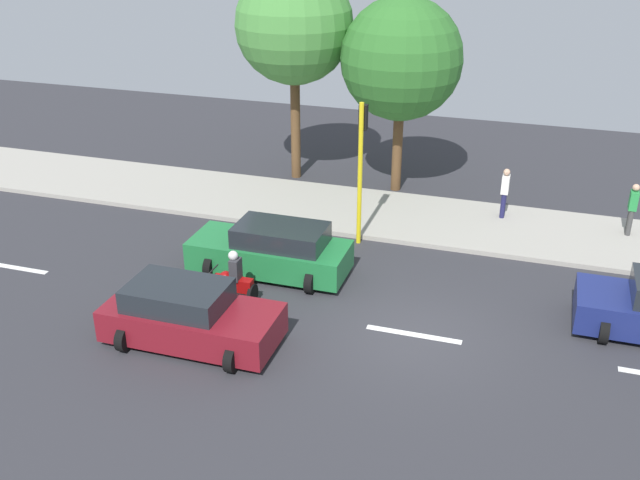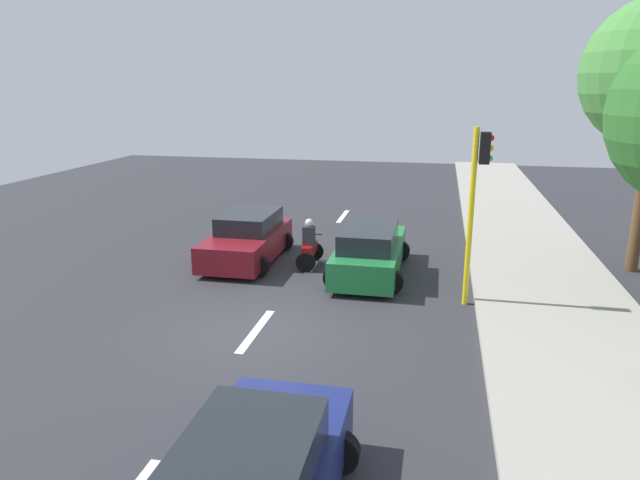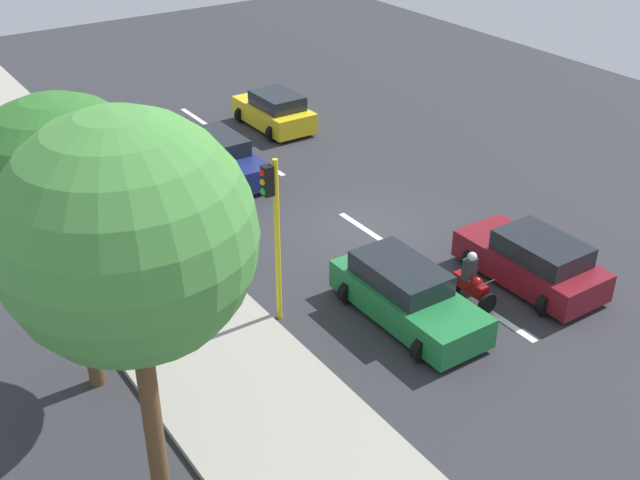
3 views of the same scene
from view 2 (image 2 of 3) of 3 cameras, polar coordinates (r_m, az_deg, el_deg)
name	(u,v)px [view 2 (image 2 of 3)]	position (r m, az deg, el deg)	size (l,w,h in m)	color
ground_plane	(256,333)	(13.44, -6.37, -9.16)	(40.00, 60.00, 0.10)	#2D2D33
sidewalk	(582,357)	(13.16, 24.56, -10.49)	(4.00, 60.00, 0.15)	#9E998E
lane_stripe_mid	(256,331)	(13.42, -6.38, -8.94)	(0.20, 2.40, 0.01)	white
lane_stripe_south	(313,256)	(18.85, -0.74, -1.63)	(0.20, 2.40, 0.01)	white
lane_stripe_far_south	(343,216)	(24.54, 2.30, 2.37)	(0.20, 2.40, 0.01)	white
car_maroon	(248,239)	(18.40, -7.22, 0.11)	(2.30, 4.25, 1.52)	maroon
car_green	(370,251)	(16.95, 4.95, -1.14)	(2.20, 4.58, 1.52)	#1E7238
motorcycle	(310,246)	(17.66, -1.02, -0.64)	(0.60, 1.30, 1.53)	black
traffic_light_corner	(476,192)	(14.56, 15.28, 4.62)	(0.49, 0.24, 4.50)	yellow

